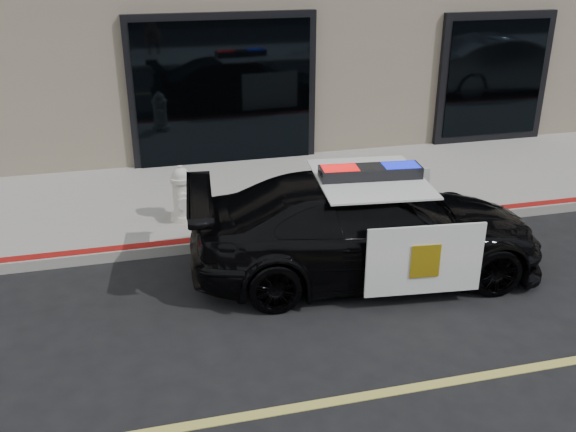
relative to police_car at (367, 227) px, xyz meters
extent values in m
plane|color=black|center=(-0.11, -2.36, -0.67)|extent=(120.00, 120.00, 0.00)
cube|color=gray|center=(-0.11, 2.89, -0.59)|extent=(60.00, 3.50, 0.15)
imported|color=black|center=(0.00, 0.00, -0.01)|extent=(2.77, 4.92, 1.32)
cube|color=white|center=(0.34, -0.98, -0.03)|extent=(1.40, 0.18, 0.88)
cube|color=white|center=(0.53, 0.90, -0.03)|extent=(1.40, 0.18, 0.88)
cube|color=white|center=(0.00, 0.00, 0.66)|extent=(1.47, 1.71, 0.02)
cube|color=gold|center=(0.34, -1.01, -0.03)|extent=(0.35, 0.05, 0.42)
cube|color=black|center=(0.00, 0.00, 0.74)|extent=(1.29, 0.46, 0.15)
cube|color=red|center=(-0.39, 0.04, 0.75)|extent=(0.47, 0.33, 0.14)
cube|color=#0C19CC|center=(0.38, -0.04, 0.75)|extent=(0.47, 0.33, 0.14)
cylinder|color=silver|center=(-2.18, 2.00, -0.47)|extent=(0.39, 0.39, 0.09)
cylinder|color=silver|center=(-2.18, 2.00, -0.16)|extent=(0.28, 0.28, 0.54)
cylinder|color=silver|center=(-2.18, 2.00, 0.13)|extent=(0.33, 0.33, 0.06)
sphere|color=silver|center=(-2.18, 2.00, 0.19)|extent=(0.25, 0.25, 0.25)
cylinder|color=silver|center=(-2.18, 2.00, 0.30)|extent=(0.07, 0.07, 0.07)
cylinder|color=silver|center=(-2.18, 2.18, -0.09)|extent=(0.14, 0.13, 0.14)
cylinder|color=silver|center=(-2.18, 1.82, -0.09)|extent=(0.14, 0.13, 0.14)
cylinder|color=silver|center=(-2.18, 1.78, -0.16)|extent=(0.18, 0.15, 0.18)
camera|label=1|loc=(-2.81, -7.01, 3.43)|focal=40.00mm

